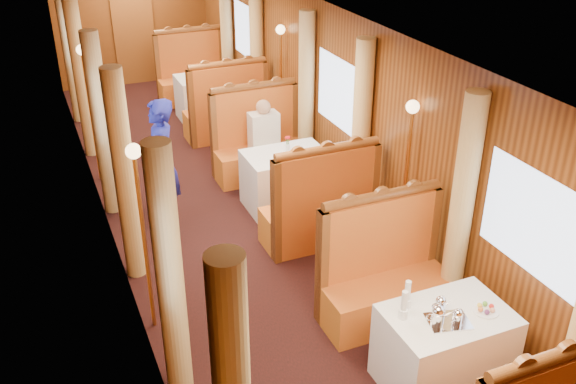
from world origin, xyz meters
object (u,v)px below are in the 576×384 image
table_far (209,97)px  passenger (265,133)px  banquette_mid_fwd (320,212)px  table_near (444,348)px  banquette_near_aft (384,280)px  table_mid (286,180)px  banquette_mid_aft (259,147)px  banquette_far_aft (193,78)px  teapot_back (440,307)px  fruit_plate (486,309)px  rose_vase_far (209,66)px  tea_tray (448,321)px  rose_vase_mid (288,142)px  steward (162,164)px  teapot_left (437,318)px  banquette_far_fwd (227,114)px

table_far → passenger: (-0.00, -2.74, 0.37)m
banquette_mid_fwd → passenger: banquette_mid_fwd is taller
table_near → banquette_near_aft: bearing=90.0°
banquette_near_aft → table_mid: bearing=90.0°
banquette_mid_aft → table_far: 2.49m
table_far → banquette_far_aft: (0.00, 1.01, 0.05)m
banquette_mid_fwd → teapot_back: 2.47m
banquette_near_aft → table_mid: size_ratio=1.28×
table_far → fruit_plate: bearing=-87.6°
teapot_back → rose_vase_far: size_ratio=0.41×
table_near → tea_tray: (-0.07, -0.09, 0.38)m
rose_vase_mid → steward: steward is taller
table_far → teapot_back: size_ratio=7.07×
table_mid → rose_vase_far: (0.03, 3.48, 0.55)m
table_far → rose_vase_far: rose_vase_far is taller
teapot_left → teapot_back: teapot_left is taller
banquette_mid_fwd → tea_tray: 2.59m
table_near → fruit_plate: bearing=-17.3°
banquette_near_aft → banquette_far_aft: bearing=90.0°
steward → passenger: bearing=122.6°
banquette_near_aft → teapot_back: size_ratio=9.02×
banquette_far_aft → rose_vase_mid: banquette_far_aft is taller
banquette_mid_fwd → teapot_left: banquette_mid_fwd is taller
rose_vase_mid → rose_vase_far: size_ratio=1.00×
fruit_plate → rose_vase_mid: size_ratio=0.62×
tea_tray → rose_vase_mid: size_ratio=0.94×
rose_vase_far → banquette_near_aft: bearing=-90.3°
banquette_near_aft → steward: 3.09m
table_mid → passenger: bearing=90.0°
banquette_far_aft → teapot_left: size_ratio=7.50×
tea_tray → banquette_near_aft: bearing=86.2°
banquette_far_fwd → rose_vase_mid: 2.57m
table_far → passenger: 2.77m
banquette_mid_fwd → rose_vase_far: bearing=89.6°
passenger → fruit_plate: bearing=-86.1°
banquette_mid_fwd → teapot_back: banquette_mid_fwd is taller
steward → banquette_far_aft: bearing=171.8°
table_mid → table_near: bearing=-90.0°
passenger → rose_vase_mid: bearing=-89.4°
banquette_near_aft → teapot_back: (-0.07, -0.97, 0.39)m
banquette_far_fwd → passenger: (-0.00, -1.73, 0.32)m
table_mid → tea_tray: (-0.07, -3.59, 0.38)m
teapot_back → fruit_plate: (0.36, -0.14, -0.04)m
banquette_far_aft → teapot_left: banquette_far_aft is taller
banquette_mid_fwd → rose_vase_far: 4.52m
teapot_back → fruit_plate: 0.39m
steward → tea_tray: bearing=33.2°
banquette_far_fwd → banquette_near_aft: bearing=-90.0°
steward → rose_vase_mid: bearing=94.7°
banquette_far_aft → teapot_back: bearing=-90.5°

